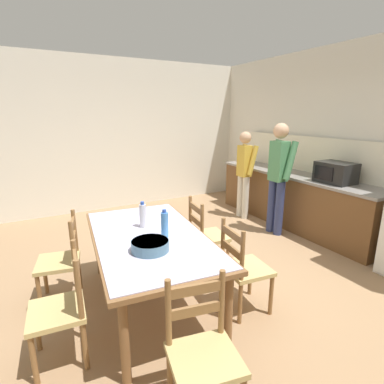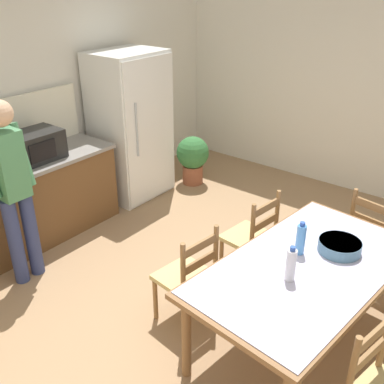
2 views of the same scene
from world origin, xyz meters
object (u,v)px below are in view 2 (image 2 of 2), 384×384
at_px(microwave, 36,146).
at_px(bottle_near_centre, 291,265).
at_px(person_at_counter, 12,185).
at_px(potted_plant, 193,157).
at_px(chair_head_end, 373,236).
at_px(serving_bowl, 340,246).
at_px(bottle_off_centre, 301,239).
at_px(chair_side_far_left, 188,277).
at_px(dining_table, 306,273).
at_px(chair_side_far_right, 252,238).
at_px(refrigerator, 131,126).

height_order(microwave, bottle_near_centre, microwave).
xyz_separation_m(person_at_counter, potted_plant, (2.65, 0.07, -0.59)).
height_order(bottle_near_centre, chair_head_end, bottle_near_centre).
relative_size(microwave, potted_plant, 0.75).
xyz_separation_m(serving_bowl, person_at_counter, (-1.13, 2.54, 0.18)).
height_order(bottle_off_centre, serving_bowl, bottle_off_centre).
height_order(serving_bowl, chair_side_far_left, chair_side_far_left).
relative_size(bottle_near_centre, serving_bowl, 0.84).
relative_size(dining_table, chair_head_end, 2.16).
bearing_deg(chair_side_far_right, bottle_near_centre, 51.34).
xyz_separation_m(bottle_off_centre, chair_head_end, (1.11, -0.24, -0.43)).
relative_size(bottle_near_centre, chair_head_end, 0.30).
height_order(bottle_off_centre, chair_side_far_left, bottle_off_centre).
bearing_deg(microwave, chair_side_far_left, -93.48).
height_order(microwave, dining_table, microwave).
relative_size(dining_table, chair_side_far_left, 2.16).
bearing_deg(bottle_near_centre, chair_head_end, -5.90).
bearing_deg(chair_side_far_right, dining_table, 62.87).
bearing_deg(serving_bowl, microwave, 99.67).
xyz_separation_m(microwave, potted_plant, (2.05, -0.45, -0.66)).
xyz_separation_m(chair_head_end, potted_plant, (0.62, 2.63, -0.06)).
height_order(serving_bowl, chair_side_far_right, chair_side_far_right).
distance_m(bottle_off_centre, potted_plant, 2.99).
relative_size(bottle_near_centre, chair_side_far_left, 0.30).
relative_size(serving_bowl, potted_plant, 0.48).
bearing_deg(refrigerator, microwave, 179.19).
bearing_deg(person_at_counter, chair_side_far_left, -163.37).
distance_m(dining_table, serving_bowl, 0.36).
height_order(bottle_near_centre, chair_side_far_left, bottle_near_centre).
distance_m(bottle_near_centre, chair_side_far_left, 0.93).
bearing_deg(person_at_counter, bottle_near_centre, -166.53).
distance_m(serving_bowl, person_at_counter, 2.79).
xyz_separation_m(bottle_off_centre, serving_bowl, (0.21, -0.23, -0.07)).
bearing_deg(microwave, refrigerator, -0.81).
relative_size(chair_head_end, chair_side_far_left, 1.00).
distance_m(bottle_off_centre, chair_side_far_left, 0.95).
xyz_separation_m(serving_bowl, chair_side_far_left, (-0.65, 0.95, -0.36)).
relative_size(microwave, chair_side_far_right, 0.55).
bearing_deg(chair_head_end, dining_table, 94.78).
relative_size(bottle_near_centre, chair_side_far_right, 0.30).
distance_m(refrigerator, chair_side_far_left, 2.60).
xyz_separation_m(microwave, chair_side_far_left, (-0.13, -2.11, -0.60)).
bearing_deg(bottle_off_centre, refrigerator, 69.95).
height_order(chair_side_far_left, potted_plant, chair_side_far_left).
bearing_deg(dining_table, bottle_near_centre, 173.98).
bearing_deg(chair_head_end, refrigerator, 12.23).
bearing_deg(bottle_off_centre, potted_plant, 54.01).
bearing_deg(microwave, potted_plant, -12.35).
relative_size(bottle_near_centre, bottle_off_centre, 1.00).
distance_m(refrigerator, person_at_counter, 2.01).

